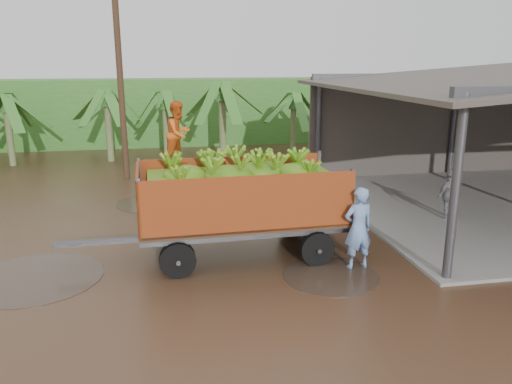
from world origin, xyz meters
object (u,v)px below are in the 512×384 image
(banana_trailer, at_px, (240,197))
(man_grey, at_px, (449,195))
(man_blue, at_px, (358,228))
(utility_pole, at_px, (121,83))

(banana_trailer, height_order, man_grey, banana_trailer)
(man_blue, bearing_deg, banana_trailer, -33.89)
(banana_trailer, relative_size, man_grey, 4.35)
(man_blue, xyz_separation_m, utility_pole, (-5.76, 10.06, 2.79))
(man_blue, distance_m, man_grey, 4.83)
(banana_trailer, bearing_deg, man_blue, -28.81)
(banana_trailer, distance_m, man_blue, 2.85)
(banana_trailer, height_order, utility_pole, utility_pole)
(man_grey, bearing_deg, man_blue, 19.04)
(man_blue, relative_size, man_grey, 1.23)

